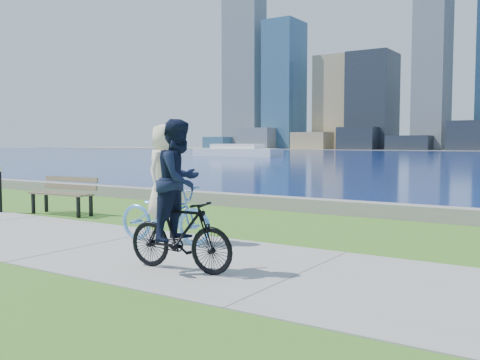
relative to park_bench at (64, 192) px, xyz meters
The scene contains 7 objects.
ground 4.49m from the park_bench, 32.09° to the right, with size 320.00×320.00×0.00m, color #35681B.
concrete_path 4.49m from the park_bench, 32.09° to the right, with size 80.00×3.50×0.02m, color gray.
seawall 5.39m from the park_bench, 45.45° to the left, with size 90.00×0.50×0.35m, color gray.
ferry_near 57.71m from the park_bench, 119.24° to the left, with size 12.20×3.49×1.66m.
park_bench is the anchor object (origin of this frame).
cyclist_woman 4.96m from the park_bench, 18.41° to the right, with size 0.83×1.98×2.12m.
cyclist_man 7.03m from the park_bench, 26.04° to the right, with size 0.68×1.73×2.11m.
Camera 1 is at (7.27, -6.42, 1.81)m, focal length 40.00 mm.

